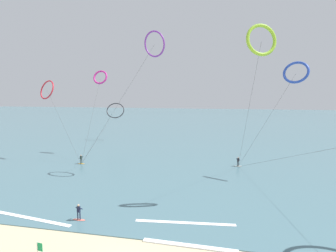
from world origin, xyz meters
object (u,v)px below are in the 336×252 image
(surfer_ivory, at_px, (238,162))
(kite_cobalt, at_px, (296,72))
(kite_crimson, at_px, (47,90))
(kite_charcoal, at_px, (115,111))
(kite_lime, at_px, (261,40))
(surfer_coral, at_px, (79,213))
(kite_violet, at_px, (154,44))
(surfer_amber, at_px, (81,160))
(kite_magenta, at_px, (100,77))

(surfer_ivory, height_order, kite_cobalt, kite_cobalt)
(kite_cobalt, relative_size, kite_crimson, 1.14)
(kite_charcoal, xyz_separation_m, kite_lime, (32.78, -36.82, 10.71))
(kite_cobalt, xyz_separation_m, kite_crimson, (-44.78, 4.32, -2.41))
(surfer_coral, distance_m, kite_lime, 27.20)
(kite_crimson, relative_size, kite_violet, 0.69)
(surfer_amber, bearing_deg, kite_charcoal, 29.56)
(surfer_coral, xyz_separation_m, kite_charcoal, (-14.38, 45.19, 7.48))
(kite_crimson, relative_size, kite_lime, 0.75)
(kite_cobalt, bearing_deg, kite_violet, -151.74)
(surfer_amber, distance_m, kite_magenta, 18.57)
(kite_charcoal, bearing_deg, kite_lime, -61.30)
(kite_violet, distance_m, kite_charcoal, 35.20)
(kite_violet, bearing_deg, surfer_amber, 15.62)
(surfer_coral, bearing_deg, surfer_ivory, 62.20)
(kite_crimson, bearing_deg, kite_lime, -0.47)
(kite_violet, height_order, kite_charcoal, kite_violet)
(kite_crimson, xyz_separation_m, kite_magenta, (8.37, 6.47, 2.70))
(surfer_ivory, height_order, kite_crimson, kite_crimson)
(kite_cobalt, bearing_deg, surfer_coral, -118.47)
(surfer_coral, height_order, kite_charcoal, kite_charcoal)
(surfer_ivory, relative_size, kite_charcoal, 0.06)
(kite_cobalt, distance_m, kite_charcoal, 47.81)
(surfer_ivory, distance_m, surfer_coral, 29.66)
(surfer_ivory, bearing_deg, kite_charcoal, -76.00)
(kite_cobalt, xyz_separation_m, kite_lime, (-6.61, -10.90, 2.84))
(kite_cobalt, bearing_deg, kite_magenta, -172.60)
(kite_crimson, height_order, kite_violet, kite_violet)
(kite_magenta, distance_m, kite_lime, 36.95)
(surfer_amber, distance_m, surfer_ivory, 28.70)
(surfer_coral, height_order, kite_cobalt, kite_cobalt)
(surfer_ivory, xyz_separation_m, kite_charcoal, (-31.84, 21.21, 7.48))
(kite_lime, bearing_deg, surfer_amber, 135.98)
(surfer_coral, height_order, kite_magenta, kite_magenta)
(kite_violet, distance_m, kite_lime, 17.46)
(kite_crimson, bearing_deg, surfer_amber, -0.68)
(kite_cobalt, height_order, kite_magenta, kite_magenta)
(kite_cobalt, bearing_deg, surfer_ivory, 171.98)
(surfer_amber, relative_size, kite_cobalt, 0.09)
(kite_crimson, distance_m, kite_charcoal, 22.91)
(surfer_amber, height_order, kite_magenta, kite_magenta)
(surfer_amber, height_order, kite_cobalt, kite_cobalt)
(kite_charcoal, relative_size, kite_lime, 1.30)
(kite_charcoal, bearing_deg, surfer_ivory, -46.64)
(surfer_coral, distance_m, kite_cobalt, 35.11)
(kite_charcoal, height_order, kite_lime, kite_lime)
(kite_cobalt, height_order, kite_violet, kite_violet)
(surfer_amber, relative_size, kite_crimson, 0.11)
(surfer_amber, relative_size, kite_violet, 0.07)
(surfer_amber, distance_m, surfer_coral, 22.86)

